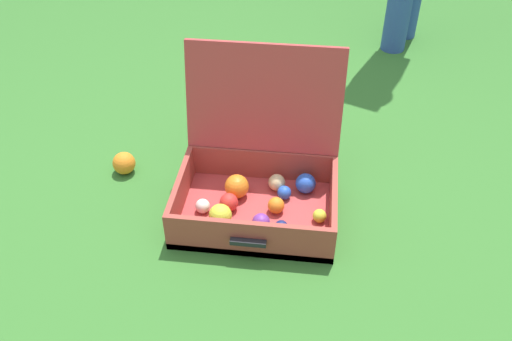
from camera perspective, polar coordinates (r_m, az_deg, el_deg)
name	(u,v)px	position (r m, az deg, el deg)	size (l,w,h in m)	color
ground_plane	(226,230)	(1.80, -3.15, -6.17)	(16.00, 16.00, 0.00)	#336B28
open_suitcase	(258,179)	(1.82, 0.20, -0.88)	(0.52, 0.47, 0.51)	#B23838
stray_ball_on_grass	(124,163)	(2.05, -13.58, 0.75)	(0.08, 0.08, 0.08)	orange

